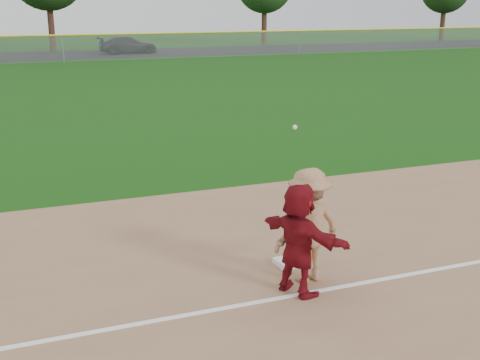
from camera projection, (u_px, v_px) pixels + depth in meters
name	position (u px, v px, depth m)	size (l,w,h in m)	color
ground	(271.00, 277.00, 10.24)	(160.00, 160.00, 0.00)	#14450D
foul_line	(291.00, 296.00, 9.51)	(60.00, 0.10, 0.01)	white
parking_asphalt	(58.00, 55.00, 51.51)	(120.00, 10.00, 0.01)	black
first_base	(288.00, 262.00, 10.64)	(0.43, 0.43, 0.10)	white
base_runner	(299.00, 239.00, 9.39)	(1.69, 0.54, 1.83)	maroon
car_right	(128.00, 45.00, 53.19)	(2.08, 5.12, 1.49)	black
first_base_play	(309.00, 226.00, 9.81)	(1.37, 0.95, 2.60)	gray
outfield_fence	(62.00, 36.00, 45.56)	(110.00, 0.12, 110.00)	#999EA0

